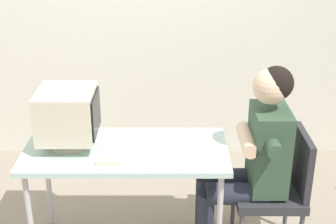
{
  "coord_description": "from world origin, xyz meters",
  "views": [
    {
      "loc": [
        0.26,
        -2.71,
        2.16
      ],
      "look_at": [
        0.28,
        0.0,
        0.98
      ],
      "focal_mm": 52.19,
      "sensor_mm": 36.0,
      "label": 1
    }
  ],
  "objects": [
    {
      "name": "keyboard",
      "position": [
        -0.07,
        0.02,
        0.75
      ],
      "size": [
        0.18,
        0.47,
        0.03
      ],
      "color": "beige",
      "rests_on": "desk"
    },
    {
      "name": "desk",
      "position": [
        0.0,
        0.0,
        0.67
      ],
      "size": [
        1.28,
        0.6,
        0.73
      ],
      "color": "#B7B7BC",
      "rests_on": "ground_plane"
    },
    {
      "name": "crt_monitor",
      "position": [
        -0.36,
        0.05,
        0.95
      ],
      "size": [
        0.36,
        0.36,
        0.37
      ],
      "color": "beige",
      "rests_on": "desk"
    },
    {
      "name": "person_seated",
      "position": [
        0.79,
        -0.02,
        0.71
      ],
      "size": [
        0.68,
        0.54,
        1.28
      ],
      "color": "#334C38",
      "rests_on": "ground_plane"
    },
    {
      "name": "office_chair",
      "position": [
        0.97,
        -0.02,
        0.48
      ],
      "size": [
        0.43,
        0.43,
        0.84
      ],
      "color": "#4C4C51",
      "rests_on": "ground_plane"
    }
  ]
}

